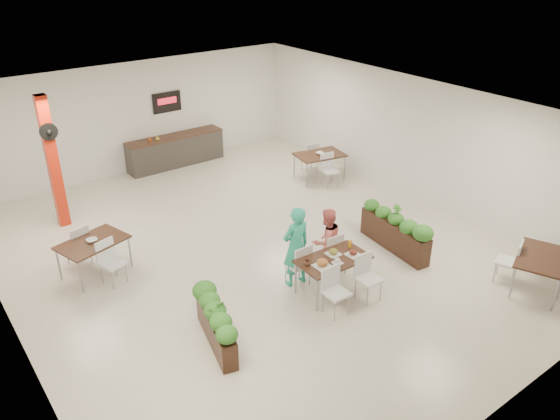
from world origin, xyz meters
The scene contains 12 objects.
ground centered at (0.00, 0.00, 0.00)m, with size 12.00×12.00×0.00m, color beige.
room_shell centered at (0.00, 0.00, 2.01)m, with size 10.10×12.10×3.22m.
red_column centered at (-3.00, 3.79, 1.64)m, with size 0.40×0.41×3.20m.
service_counter centered at (1.00, 5.65, 0.49)m, with size 3.00×0.64×2.20m.
main_table centered at (0.33, -2.25, 0.64)m, with size 1.43×1.67×0.92m.
diner_man centered at (-0.06, -1.59, 0.85)m, with size 0.62×0.41×1.70m, color #28B08C.
diner_woman centered at (0.74, -1.59, 0.71)m, with size 0.69×0.54×1.42m, color #F7726E.
planter_left centered at (-2.28, -2.21, 0.48)m, with size 0.72×1.66×0.88m.
planter_right centered at (2.55, -1.84, 0.51)m, with size 0.59×2.05×1.08m.
side_table_a centered at (-3.14, 1.19, 0.64)m, with size 1.50×1.67×0.92m.
side_table_b centered at (3.82, 2.22, 0.64)m, with size 1.50×1.67×0.92m.
side_table_c centered at (3.62, -4.63, 0.63)m, with size 1.55×1.66×0.92m.
Camera 1 is at (-5.86, -8.80, 6.27)m, focal length 35.00 mm.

